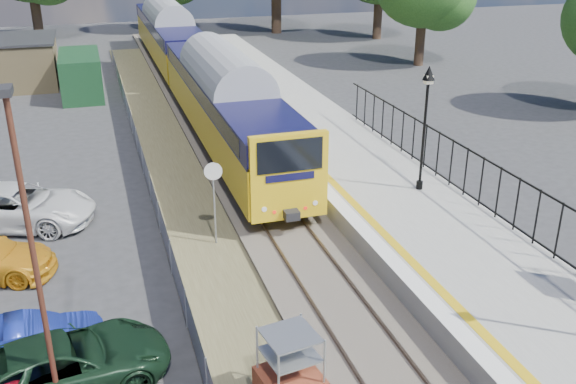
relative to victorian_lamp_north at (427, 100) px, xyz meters
name	(u,v)px	position (x,y,z in m)	size (l,w,h in m)	color
ground	(347,322)	(-5.30, -6.00, -4.30)	(120.00, 120.00, 0.00)	#2D2D30
track_bed	(246,190)	(-5.77, 3.67, -4.21)	(5.90, 80.00, 0.29)	#473F38
platform	(369,184)	(-1.10, 2.00, -3.85)	(5.00, 70.00, 0.90)	gray
platform_edge	(321,179)	(-3.16, 2.00, -3.39)	(0.90, 70.00, 0.01)	silver
victorian_lamp_north	(427,100)	(0.00, 0.00, 0.00)	(0.44, 0.44, 4.60)	black
palisade_fence	(512,200)	(1.25, -3.76, -2.46)	(0.12, 26.00, 2.00)	black
wire_fence	(145,168)	(-9.50, 6.00, -3.70)	(0.06, 52.00, 1.20)	#999EA3
outbuilding	(9,65)	(-16.21, 25.21, -2.78)	(10.80, 10.10, 3.12)	#907C51
train	(190,59)	(-5.30, 19.69, -1.96)	(2.82, 40.83, 3.51)	gold
brick_plinth	(290,374)	(-7.80, -8.83, -3.31)	(1.46, 1.46, 2.06)	brown
speed_sign	(214,189)	(-7.80, -0.48, -2.27)	(0.59, 0.14, 2.96)	#999EA3
carpark_lamp	(32,248)	(-12.68, -7.50, -0.11)	(0.25, 0.50, 7.39)	#4A2518
car_green	(63,365)	(-12.58, -6.61, -3.62)	(2.26, 4.91, 1.36)	black
car_blue	(31,341)	(-13.36, -5.28, -3.71)	(1.24, 3.56, 1.17)	navy
car_white	(17,206)	(-14.25, 3.08, -3.55)	(2.49, 5.40, 1.50)	silver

